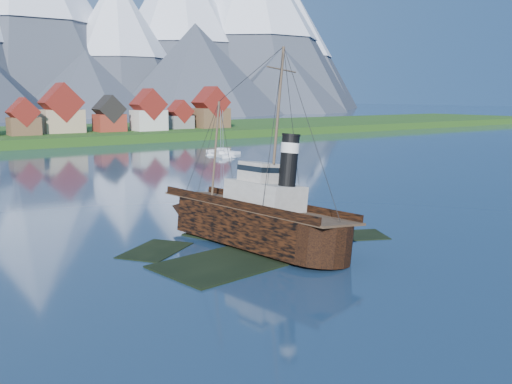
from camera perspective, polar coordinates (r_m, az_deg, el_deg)
ground at (r=60.67m, az=0.17°, el=-5.82°), size 1400.00×1400.00×0.00m
shoal at (r=63.45m, az=0.36°, el=-5.44°), size 31.71×21.24×1.14m
tugboat_wreck at (r=63.25m, az=-1.16°, el=-2.53°), size 6.57×28.32×22.44m
sailboat_d at (r=151.30m, az=-3.52°, el=3.67°), size 4.53×9.84×13.03m
sailboat_e at (r=159.57m, az=-3.31°, el=3.98°), size 5.31×11.08×12.47m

